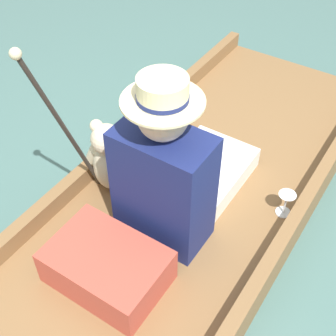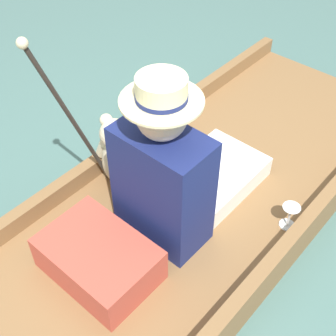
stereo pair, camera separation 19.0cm
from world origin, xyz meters
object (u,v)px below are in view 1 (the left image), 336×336
at_px(wine_glass, 286,199).
at_px(walking_cane, 58,119).
at_px(seated_person, 175,173).
at_px(teddy_bear, 109,159).

xyz_separation_m(wine_glass, walking_cane, (-0.85, -0.50, 0.43)).
height_order(wine_glass, walking_cane, walking_cane).
distance_m(seated_person, teddy_bear, 0.38).
xyz_separation_m(seated_person, teddy_bear, (-0.37, -0.00, -0.10)).
relative_size(wine_glass, walking_cane, 0.14).
xyz_separation_m(seated_person, walking_cane, (-0.43, -0.20, 0.24)).
relative_size(seated_person, wine_glass, 6.44).
xyz_separation_m(teddy_bear, wine_glass, (0.79, 0.30, -0.09)).
distance_m(seated_person, wine_glass, 0.55).
bearing_deg(seated_person, walking_cane, -151.83).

